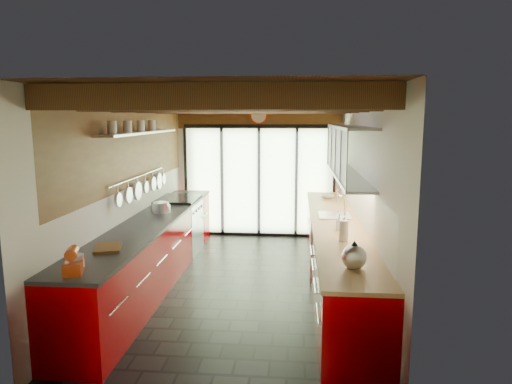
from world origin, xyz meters
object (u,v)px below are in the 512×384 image
kettle (354,255)px  bowl (328,197)px  stand_mixer (74,262)px  soap_bottle (340,222)px  paper_towel (344,231)px

kettle → bowl: bearing=90.0°
stand_mixer → soap_bottle: stand_mixer is taller
kettle → soap_bottle: (0.00, 1.46, -0.02)m
bowl → kettle: bearing=-90.0°
stand_mixer → paper_towel: size_ratio=1.09×
paper_towel → bowl: (0.00, 2.76, -0.09)m
paper_towel → soap_bottle: paper_towel is taller
stand_mixer → soap_bottle: size_ratio=1.46×
stand_mixer → paper_towel: 2.86m
soap_bottle → kettle: bearing=-90.0°
soap_bottle → paper_towel: bearing=-90.0°
paper_towel → soap_bottle: size_ratio=1.34×
kettle → soap_bottle: size_ratio=1.41×
paper_towel → kettle: bearing=-90.0°
kettle → bowl: kettle is taller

